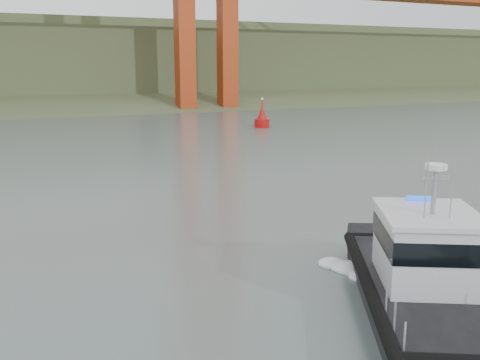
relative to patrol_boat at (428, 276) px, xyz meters
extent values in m
plane|color=#505F5C|center=(0.17, 3.04, -1.30)|extent=(400.00, 400.00, 0.00)
cube|color=#3C4F2D|center=(0.17, 95.04, -1.30)|extent=(500.00, 44.72, 16.25)
cube|color=#3C4F2D|center=(0.17, 123.04, 4.70)|extent=(500.00, 70.00, 18.00)
cube|color=#3C4F2D|center=(0.17, 148.04, 9.70)|extent=(500.00, 60.00, 16.00)
cube|color=black|center=(-1.23, 0.50, -0.89)|extent=(6.28, 10.01, 1.17)
cube|color=black|center=(1.08, -0.77, -0.89)|extent=(6.28, 10.01, 1.17)
cube|color=black|center=(-0.31, -0.57, -0.43)|extent=(7.89, 10.00, 0.24)
cube|color=silver|center=(0.16, 0.29, 0.81)|extent=(4.26, 4.49, 2.24)
cube|color=black|center=(0.16, 0.29, 1.22)|extent=(4.34, 4.57, 0.73)
cube|color=silver|center=(0.16, 0.29, 2.01)|extent=(4.52, 4.75, 0.16)
cylinder|color=gray|center=(0.02, 0.03, 2.81)|extent=(0.16, 0.16, 1.76)
cylinder|color=white|center=(0.02, 0.03, 3.64)|extent=(0.68, 0.68, 0.18)
cylinder|color=#B20C0C|center=(19.00, 49.88, -0.87)|extent=(1.97, 1.97, 1.32)
cone|color=#B20C0C|center=(19.00, 49.88, 0.45)|extent=(1.53, 1.53, 1.97)
cylinder|color=#B20C0C|center=(19.00, 49.88, 1.76)|extent=(0.18, 0.18, 1.10)
sphere|color=#E5D87F|center=(19.00, 49.88, 2.42)|extent=(0.33, 0.33, 0.33)
camera|label=1|loc=(-12.43, -12.45, 6.80)|focal=40.00mm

